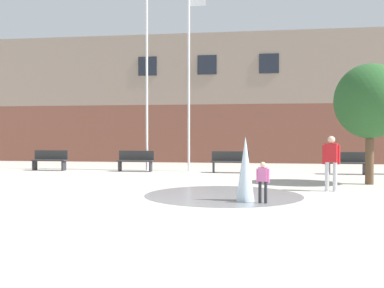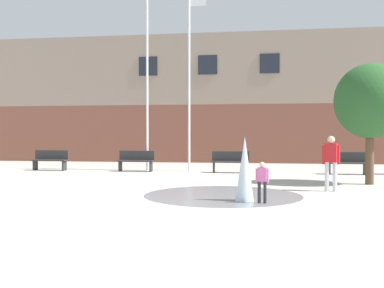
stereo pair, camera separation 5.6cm
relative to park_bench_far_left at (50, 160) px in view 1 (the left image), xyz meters
name	(u,v)px [view 1 (the left image)]	position (x,y,z in m)	size (l,w,h in m)	color
ground_plane	(105,221)	(6.49, -11.12, -0.48)	(100.00, 100.00, 0.00)	#B2ADA3
library_building	(212,102)	(6.49, 9.40, 3.26)	(36.00, 6.05, 7.47)	brown
splash_fountain	(238,177)	(8.86, -7.87, 0.07)	(4.25, 4.25, 1.59)	gray
park_bench_far_left	(50,160)	(0.00, 0.00, 0.00)	(1.60, 0.44, 0.91)	#28282D
park_bench_left_of_flagpoles	(136,161)	(4.01, 0.02, 0.00)	(1.60, 0.44, 0.91)	#28282D
park_bench_center	(230,161)	(8.20, -0.08, 0.00)	(1.60, 0.44, 0.91)	#28282D
park_bench_under_right_flagpole	(346,163)	(12.96, -0.14, 0.00)	(1.60, 0.44, 0.91)	#28282D
adult_watching	(331,159)	(11.45, -5.93, 0.45)	(0.50, 0.31, 1.59)	silver
child_running	(263,179)	(9.47, -8.48, 0.10)	(0.31, 0.16, 0.99)	#28282D
flagpole_left	(147,70)	(4.45, 0.46, 4.07)	(0.80, 0.10, 8.59)	silver
flagpole_right	(189,74)	(6.36, 0.46, 3.84)	(0.80, 0.10, 8.15)	silver
street_tree_near_building	(370,101)	(12.99, -3.89, 2.23)	(2.30, 2.30, 3.95)	brown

